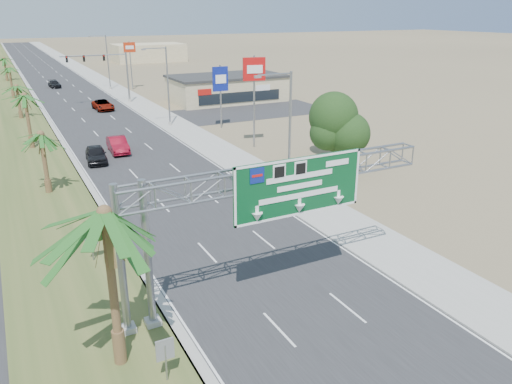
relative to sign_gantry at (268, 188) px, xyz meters
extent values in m
cube|color=#28282B|center=(1.06, 100.07, -6.05)|extent=(12.00, 300.00, 0.02)
cube|color=#9E9B93|center=(9.56, 100.07, -6.01)|extent=(4.00, 300.00, 0.10)
cube|color=#3C4E22|center=(-8.94, 100.07, -6.00)|extent=(7.00, 300.00, 0.12)
cylinder|color=gray|center=(-6.14, 0.07, -2.36)|extent=(0.36, 0.36, 7.40)
cylinder|color=gray|center=(-7.34, 0.07, -2.36)|extent=(0.36, 0.36, 7.40)
cube|color=#9E9B93|center=(-6.14, 0.07, -5.86)|extent=(0.70, 0.70, 0.40)
cube|color=#9E9B93|center=(-7.34, 0.07, -5.86)|extent=(0.70, 0.70, 0.40)
cube|color=#074620|center=(1.56, -0.41, -0.06)|extent=(7.20, 0.12, 3.00)
cube|color=navy|center=(-0.84, -0.49, 0.89)|extent=(0.75, 0.03, 0.75)
cone|color=white|center=(1.56, -0.49, -1.21)|extent=(0.56, 0.56, 0.45)
cylinder|color=brown|center=(-8.14, -1.93, -2.56)|extent=(0.36, 0.36, 7.00)
cylinder|color=brown|center=(-8.14, -1.93, -5.22)|extent=(0.54, 0.54, 1.68)
cylinder|color=brown|center=(-8.44, 22.07, -3.56)|extent=(0.36, 0.36, 5.00)
cylinder|color=brown|center=(-8.44, 22.07, -5.46)|extent=(0.54, 0.54, 1.20)
cylinder|color=brown|center=(-8.44, 38.07, -3.16)|extent=(0.36, 0.36, 5.80)
cylinder|color=brown|center=(-8.44, 38.07, -5.36)|extent=(0.54, 0.54, 1.39)
cylinder|color=brown|center=(-8.44, 56.07, -3.81)|extent=(0.36, 0.36, 4.50)
cylinder|color=brown|center=(-8.44, 56.07, -5.52)|extent=(0.54, 0.54, 1.08)
cylinder|color=brown|center=(-8.44, 75.07, -3.46)|extent=(0.36, 0.36, 5.20)
cylinder|color=brown|center=(-8.44, 75.07, -5.43)|extent=(0.54, 0.54, 1.25)
cylinder|color=brown|center=(-8.44, 100.07, -3.66)|extent=(0.36, 0.36, 4.80)
cylinder|color=brown|center=(-8.44, 100.07, -5.48)|extent=(0.54, 0.54, 1.15)
cylinder|color=gray|center=(8.56, 12.07, -1.06)|extent=(0.20, 0.20, 10.00)
cylinder|color=gray|center=(7.16, 12.07, 3.79)|extent=(2.80, 0.12, 0.12)
cube|color=slate|center=(5.76, 12.07, 3.69)|extent=(0.50, 0.22, 0.18)
cylinder|color=#9E9B93|center=(8.56, 12.07, -5.81)|extent=(0.44, 0.44, 0.50)
cylinder|color=gray|center=(8.56, 42.07, -1.06)|extent=(0.20, 0.20, 10.00)
cylinder|color=gray|center=(7.16, 42.07, 3.79)|extent=(2.80, 0.12, 0.12)
cube|color=slate|center=(5.76, 42.07, 3.69)|extent=(0.50, 0.22, 0.18)
cylinder|color=#9E9B93|center=(8.56, 42.07, -5.81)|extent=(0.44, 0.44, 0.50)
cylinder|color=gray|center=(8.56, 78.07, -1.06)|extent=(0.20, 0.20, 10.00)
cylinder|color=gray|center=(7.16, 78.07, 3.79)|extent=(2.80, 0.12, 0.12)
cube|color=slate|center=(5.76, 78.07, 3.69)|extent=(0.50, 0.22, 0.18)
cylinder|color=#9E9B93|center=(8.56, 78.07, -5.81)|extent=(0.44, 0.44, 0.50)
cylinder|color=gray|center=(8.26, 62.07, -2.06)|extent=(0.28, 0.28, 8.00)
cylinder|color=gray|center=(3.26, 62.07, 1.64)|extent=(10.00, 0.18, 0.18)
cube|color=black|center=(4.76, 61.87, 1.24)|extent=(0.32, 0.18, 0.95)
cube|color=black|center=(1.76, 61.87, 1.24)|extent=(0.32, 0.18, 0.95)
cube|color=black|center=(-0.74, 61.87, 1.24)|extent=(0.32, 0.18, 0.95)
sphere|color=red|center=(4.76, 61.75, 1.54)|extent=(0.22, 0.22, 0.22)
imported|color=black|center=(8.26, 62.07, 0.94)|extent=(0.16, 0.16, 0.60)
cylinder|color=#9E9B93|center=(8.26, 62.07, -5.76)|extent=(0.56, 0.56, 0.60)
cube|color=tan|center=(23.06, 56.07, -4.06)|extent=(18.00, 10.00, 4.00)
cylinder|color=brown|center=(16.06, 16.07, -4.11)|extent=(0.44, 0.44, 3.90)
sphere|color=black|center=(16.06, 16.07, -1.51)|extent=(4.50, 4.50, 4.50)
cylinder|color=brown|center=(19.06, 20.07, -4.41)|extent=(0.44, 0.44, 3.30)
sphere|color=black|center=(19.06, 20.07, -2.21)|extent=(3.50, 3.50, 3.50)
cylinder|color=gray|center=(-6.74, -3.93, -5.16)|extent=(0.08, 0.08, 1.80)
cube|color=slate|center=(-6.74, -3.93, -4.46)|extent=(0.75, 0.06, 0.95)
cylinder|color=gray|center=(-7.44, 8.07, -5.16)|extent=(0.08, 0.08, 1.80)
cube|color=slate|center=(-7.44, 8.07, -4.46)|extent=(0.75, 0.06, 0.95)
cube|color=tan|center=(31.06, 130.07, -3.56)|extent=(20.00, 12.00, 5.00)
imported|color=black|center=(-3.21, 29.50, -5.25)|extent=(2.39, 4.91, 1.61)
imported|color=maroon|center=(-0.44, 32.22, -5.24)|extent=(1.96, 5.05, 1.64)
imported|color=gray|center=(3.06, 57.46, -5.30)|extent=(2.68, 5.50, 1.51)
imported|color=black|center=(-0.57, 85.78, -5.40)|extent=(2.20, 4.69, 1.32)
cylinder|color=gray|center=(13.42, 27.52, -1.14)|extent=(0.20, 0.20, 9.83)
cube|color=red|center=(13.42, 27.52, 2.37)|extent=(2.41, 0.82, 2.40)
cube|color=white|center=(13.42, 27.34, 2.37)|extent=(1.65, 0.41, 0.84)
cylinder|color=gray|center=(14.06, 37.99, -2.11)|extent=(0.20, 0.20, 7.90)
cube|color=navy|center=(14.06, 37.99, 0.14)|extent=(2.00, 0.30, 3.00)
cube|color=white|center=(14.06, 37.81, 0.14)|extent=(1.40, 0.04, 1.05)
cylinder|color=gray|center=(12.45, 76.54, -1.62)|extent=(0.20, 0.20, 8.87)
cube|color=red|center=(12.45, 76.54, 1.71)|extent=(2.22, 0.46, 1.80)
cube|color=white|center=(12.45, 76.36, 1.71)|extent=(1.54, 0.15, 0.63)
camera|label=1|loc=(-11.09, -20.12, 8.15)|focal=35.00mm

